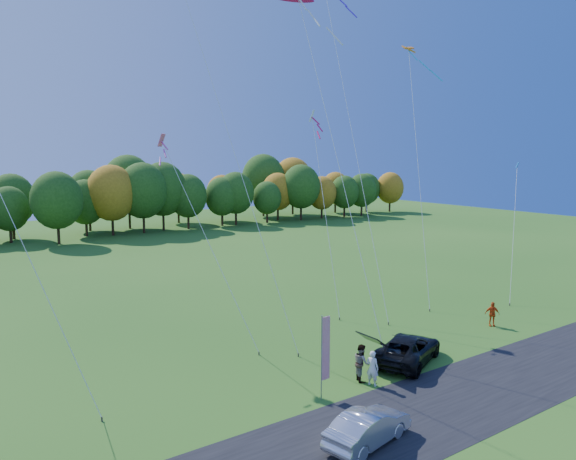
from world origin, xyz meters
TOP-DOWN VIEW (x-y plane):
  - ground at (0.00, 0.00)m, footprint 160.00×160.00m
  - asphalt_strip at (0.00, -4.00)m, footprint 90.00×6.00m
  - tree_line at (0.00, 55.00)m, footprint 116.00×12.00m
  - black_suv at (4.11, 0.55)m, footprint 5.93×4.48m
  - silver_sedan at (-3.61, -4.51)m, footprint 4.32×2.22m
  - person_tailgate_a at (0.42, -0.56)m, footprint 0.62×0.75m
  - person_tailgate_b at (0.39, 0.19)m, footprint 1.02×1.12m
  - person_east at (13.46, 1.78)m, footprint 0.98×0.91m
  - feather_flag at (-2.42, -0.33)m, footprint 0.53×0.10m
  - kite_delta_blue at (-2.37, 9.78)m, footprint 5.68×11.23m
  - kite_parafoil_orange at (10.03, 11.90)m, footprint 5.66×12.66m
  - kite_delta_red at (3.72, 7.13)m, footprint 2.86×9.82m
  - kite_parafoil_rainbow at (15.28, 10.10)m, footprint 6.44×7.93m
  - kite_diamond_yellow at (-13.48, 5.78)m, footprint 4.44×5.43m
  - kite_diamond_white at (6.74, 10.97)m, footprint 1.97×5.52m
  - kite_diamond_pink at (-3.37, 9.20)m, footprint 3.55×6.78m
  - kite_diamond_blue_low at (21.54, 5.71)m, footprint 5.90×3.95m

SIDE VIEW (x-z plane):
  - ground at x=0.00m, z-range 0.00..0.00m
  - tree_line at x=0.00m, z-range -5.00..5.00m
  - asphalt_strip at x=0.00m, z-range 0.00..0.01m
  - silver_sedan at x=-3.61m, z-range 0.00..1.36m
  - black_suv at x=4.11m, z-range 0.00..1.50m
  - person_east at x=13.46m, z-range 0.00..1.61m
  - person_tailgate_a at x=0.42m, z-range 0.00..1.76m
  - person_tailgate_b at x=0.39m, z-range 0.00..1.87m
  - feather_flag at x=-2.42m, z-range 0.44..4.46m
  - kite_diamond_blue_low at x=21.54m, z-range -0.17..10.60m
  - kite_diamond_pink at x=-3.37m, z-range -0.26..12.56m
  - kite_diamond_yellow at x=-13.48m, z-range -0.26..13.49m
  - kite_diamond_white at x=6.74m, z-range -0.17..14.65m
  - kite_parafoil_rainbow at x=15.28m, z-range -0.11..20.19m
  - kite_parafoil_orange at x=10.03m, z-range -0.15..25.44m
  - kite_delta_red at x=3.72m, z-range 2.49..25.35m
  - kite_delta_blue at x=-2.37m, z-range -0.45..29.55m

